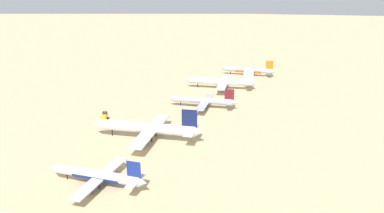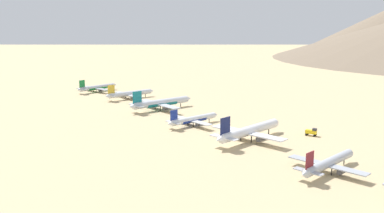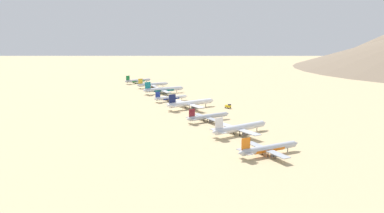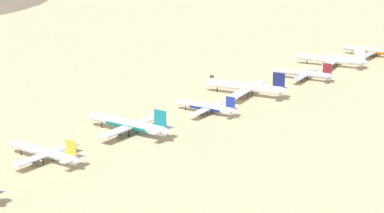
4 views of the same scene
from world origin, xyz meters
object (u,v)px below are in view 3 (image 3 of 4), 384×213
object	(u,v)px
parked_jet_0	(268,148)
parked_jet_1	(240,128)
parked_jet_4	(171,98)
parked_jet_7	(138,81)
parked_jet_6	(152,84)
parked_jet_2	(208,117)
parked_jet_5	(163,89)
parked_jet_3	(190,103)
service_truck	(228,106)

from	to	relation	value
parked_jet_0	parked_jet_1	size ratio (longest dim) A/B	0.88
parked_jet_4	parked_jet_7	size ratio (longest dim) A/B	0.96
parked_jet_6	parked_jet_2	bearing A→B (deg)	-100.94
parked_jet_4	parked_jet_1	bearing A→B (deg)	-96.51
parked_jet_1	parked_jet_5	size ratio (longest dim) A/B	0.99
parked_jet_3	parked_jet_6	size ratio (longest dim) A/B	1.24
parked_jet_6	service_truck	world-z (taller)	parked_jet_6
parked_jet_3	parked_jet_4	world-z (taller)	parked_jet_3
parked_jet_3	parked_jet_7	xyz separation A→B (m)	(21.31, 171.52, -1.19)
parked_jet_5	parked_jet_6	xyz separation A→B (m)	(7.55, 44.98, -0.64)
parked_jet_0	service_truck	distance (m)	128.34
parked_jet_3	parked_jet_4	size ratio (longest dim) A/B	1.38
parked_jet_7	parked_jet_5	bearing A→B (deg)	-94.43
parked_jet_2	parked_jet_5	world-z (taller)	parked_jet_5
parked_jet_3	parked_jet_6	xyz separation A→B (m)	(22.03, 128.45, -0.90)
parked_jet_2	parked_jet_6	bearing A→B (deg)	79.06
parked_jet_1	parked_jet_2	distance (m)	41.21
parked_jet_3	parked_jet_6	distance (m)	130.33
parked_jet_2	parked_jet_3	xyz separation A→B (m)	(12.02, 47.68, 1.05)
parked_jet_0	parked_jet_4	size ratio (longest dim) A/B	1.15
parked_jet_1	parked_jet_7	distance (m)	262.70
parked_jet_4	service_truck	distance (m)	61.20
parked_jet_0	parked_jet_7	xyz separation A→B (m)	(46.97, 302.62, -0.37)
parked_jet_3	parked_jet_6	world-z (taller)	parked_jet_3
parked_jet_5	parked_jet_7	xyz separation A→B (m)	(6.83, 88.05, -0.93)
parked_jet_3	parked_jet_5	distance (m)	84.72
parked_jet_2	service_truck	size ratio (longest dim) A/B	6.72
parked_jet_2	parked_jet_7	distance (m)	221.71
service_truck	parked_jet_6	bearing A→B (deg)	92.77
parked_jet_0	parked_jet_2	bearing A→B (deg)	80.71
parked_jet_4	service_truck	world-z (taller)	parked_jet_4
parked_jet_2	service_truck	world-z (taller)	parked_jet_2
parked_jet_6	parked_jet_1	bearing A→B (deg)	-99.31
parked_jet_5	parked_jet_2	bearing A→B (deg)	-101.42
service_truck	parked_jet_0	bearing A→B (deg)	-115.20
parked_jet_6	parked_jet_4	bearing A→B (deg)	-103.26
parked_jet_2	parked_jet_4	xyz separation A→B (m)	(13.08, 87.14, -0.29)
parked_jet_5	parked_jet_7	world-z (taller)	parked_jet_5
parked_jet_7	parked_jet_1	bearing A→B (deg)	-97.63
parked_jet_5	service_truck	size ratio (longest dim) A/B	8.27
parked_jet_1	parked_jet_4	size ratio (longest dim) A/B	1.31
parked_jet_2	parked_jet_7	xyz separation A→B (m)	(33.33, 219.19, -0.14)
parked_jet_7	service_truck	distance (m)	186.67
service_truck	parked_jet_1	bearing A→B (deg)	-119.95
parked_jet_3	parked_jet_5	bearing A→B (deg)	80.16
parked_jet_3	parked_jet_4	bearing A→B (deg)	88.46
parked_jet_1	service_truck	xyz separation A→B (m)	(42.55, 73.86, -2.35)
parked_jet_0	parked_jet_1	world-z (taller)	parked_jet_1
parked_jet_5	service_truck	xyz separation A→B (m)	(14.49, -98.46, -2.39)
parked_jet_4	parked_jet_7	bearing A→B (deg)	81.28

